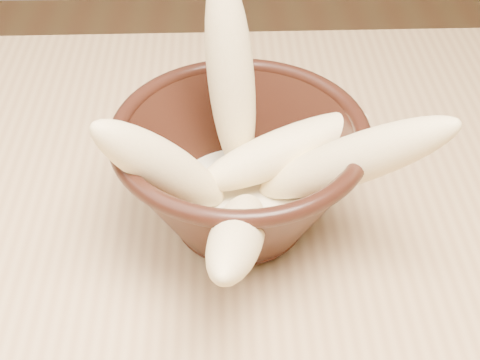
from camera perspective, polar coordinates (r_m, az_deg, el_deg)
name	(u,v)px	position (r m, az deg, el deg)	size (l,w,h in m)	color
bowl	(240,171)	(0.52, 0.00, 0.75)	(0.19, 0.19, 0.11)	black
milk_puddle	(240,196)	(0.53, 0.00, -1.36)	(0.11, 0.11, 0.02)	beige
banana_upright	(231,78)	(0.51, -0.77, 8.73)	(0.04, 0.04, 0.17)	#E1C684
banana_left	(163,167)	(0.47, -6.56, 1.13)	(0.04, 0.04, 0.14)	#E1C684
banana_right	(350,161)	(0.48, 9.35, 1.61)	(0.04, 0.04, 0.17)	#E1C684
banana_across	(284,151)	(0.52, 3.80, 2.49)	(0.04, 0.04, 0.14)	#E1C684
banana_front	(238,234)	(0.44, -0.18, -4.64)	(0.04, 0.04, 0.16)	#E1C684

